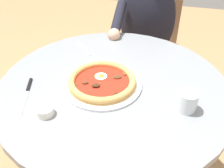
{
  "coord_description": "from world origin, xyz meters",
  "views": [
    {
      "loc": [
        -0.85,
        -0.2,
        1.4
      ],
      "look_at": [
        -0.02,
        0.0,
        0.75
      ],
      "focal_mm": 41.93,
      "sensor_mm": 36.0,
      "label": 1
    }
  ],
  "objects_px": {
    "dining_table": "(113,110)",
    "pizza_on_plate": "(102,82)",
    "diner_person": "(144,49)",
    "fork_utensil": "(83,48)",
    "water_glass": "(187,102)",
    "steak_knife": "(28,90)",
    "ramekin_capers": "(45,111)",
    "cafe_chair_diner": "(149,40)"
  },
  "relations": [
    {
      "from": "dining_table",
      "to": "steak_knife",
      "type": "distance_m",
      "value": 0.39
    },
    {
      "from": "steak_knife",
      "to": "diner_person",
      "type": "xyz_separation_m",
      "value": [
        0.83,
        -0.38,
        -0.22
      ]
    },
    {
      "from": "steak_knife",
      "to": "fork_utensil",
      "type": "bearing_deg",
      "value": -15.91
    },
    {
      "from": "dining_table",
      "to": "pizza_on_plate",
      "type": "bearing_deg",
      "value": 112.15
    },
    {
      "from": "diner_person",
      "to": "steak_knife",
      "type": "bearing_deg",
      "value": 155.56
    },
    {
      "from": "steak_knife",
      "to": "ramekin_capers",
      "type": "height_order",
      "value": "ramekin_capers"
    },
    {
      "from": "pizza_on_plate",
      "to": "diner_person",
      "type": "distance_m",
      "value": 0.77
    },
    {
      "from": "pizza_on_plate",
      "to": "water_glass",
      "type": "xyz_separation_m",
      "value": [
        -0.07,
        -0.34,
        0.02
      ]
    },
    {
      "from": "diner_person",
      "to": "cafe_chair_diner",
      "type": "height_order",
      "value": "diner_person"
    },
    {
      "from": "pizza_on_plate",
      "to": "fork_utensil",
      "type": "xyz_separation_m",
      "value": [
        0.28,
        0.18,
        -0.02
      ]
    },
    {
      "from": "ramekin_capers",
      "to": "steak_knife",
      "type": "bearing_deg",
      "value": 49.59
    },
    {
      "from": "dining_table",
      "to": "steak_knife",
      "type": "bearing_deg",
      "value": 110.6
    },
    {
      "from": "pizza_on_plate",
      "to": "water_glass",
      "type": "height_order",
      "value": "water_glass"
    },
    {
      "from": "steak_knife",
      "to": "ramekin_capers",
      "type": "xyz_separation_m",
      "value": [
        -0.11,
        -0.13,
        0.01
      ]
    },
    {
      "from": "dining_table",
      "to": "steak_knife",
      "type": "xyz_separation_m",
      "value": [
        -0.12,
        0.33,
        0.15
      ]
    },
    {
      "from": "dining_table",
      "to": "fork_utensil",
      "type": "bearing_deg",
      "value": 40.54
    },
    {
      "from": "dining_table",
      "to": "ramekin_capers",
      "type": "relative_size",
      "value": 15.56
    },
    {
      "from": "dining_table",
      "to": "water_glass",
      "type": "xyz_separation_m",
      "value": [
        -0.09,
        -0.3,
        0.19
      ]
    },
    {
      "from": "diner_person",
      "to": "dining_table",
      "type": "bearing_deg",
      "value": 176.16
    },
    {
      "from": "dining_table",
      "to": "pizza_on_plate",
      "type": "xyz_separation_m",
      "value": [
        -0.02,
        0.04,
        0.17
      ]
    },
    {
      "from": "dining_table",
      "to": "steak_knife",
      "type": "relative_size",
      "value": 4.59
    },
    {
      "from": "dining_table",
      "to": "fork_utensil",
      "type": "relative_size",
      "value": 7.75
    },
    {
      "from": "dining_table",
      "to": "fork_utensil",
      "type": "xyz_separation_m",
      "value": [
        0.26,
        0.22,
        0.15
      ]
    },
    {
      "from": "water_glass",
      "to": "pizza_on_plate",
      "type": "bearing_deg",
      "value": 78.82
    },
    {
      "from": "ramekin_capers",
      "to": "fork_utensil",
      "type": "relative_size",
      "value": 0.5
    },
    {
      "from": "steak_knife",
      "to": "cafe_chair_diner",
      "type": "height_order",
      "value": "cafe_chair_diner"
    },
    {
      "from": "ramekin_capers",
      "to": "fork_utensil",
      "type": "distance_m",
      "value": 0.5
    },
    {
      "from": "steak_knife",
      "to": "water_glass",
      "type": "bearing_deg",
      "value": -86.53
    },
    {
      "from": "dining_table",
      "to": "water_glass",
      "type": "bearing_deg",
      "value": -105.98
    },
    {
      "from": "ramekin_capers",
      "to": "dining_table",
      "type": "bearing_deg",
      "value": -40.24
    },
    {
      "from": "dining_table",
      "to": "ramekin_capers",
      "type": "height_order",
      "value": "ramekin_capers"
    },
    {
      "from": "steak_knife",
      "to": "fork_utensil",
      "type": "height_order",
      "value": "steak_knife"
    },
    {
      "from": "steak_knife",
      "to": "ramekin_capers",
      "type": "distance_m",
      "value": 0.17
    },
    {
      "from": "water_glass",
      "to": "cafe_chair_diner",
      "type": "bearing_deg",
      "value": 14.4
    },
    {
      "from": "water_glass",
      "to": "cafe_chair_diner",
      "type": "height_order",
      "value": "cafe_chair_diner"
    },
    {
      "from": "pizza_on_plate",
      "to": "cafe_chair_diner",
      "type": "height_order",
      "value": "cafe_chair_diner"
    },
    {
      "from": "water_glass",
      "to": "diner_person",
      "type": "height_order",
      "value": "diner_person"
    },
    {
      "from": "pizza_on_plate",
      "to": "steak_knife",
      "type": "xyz_separation_m",
      "value": [
        -0.11,
        0.29,
        -0.01
      ]
    },
    {
      "from": "pizza_on_plate",
      "to": "cafe_chair_diner",
      "type": "bearing_deg",
      "value": -6.76
    },
    {
      "from": "water_glass",
      "to": "steak_knife",
      "type": "xyz_separation_m",
      "value": [
        -0.04,
        0.63,
        -0.03
      ]
    },
    {
      "from": "dining_table",
      "to": "pizza_on_plate",
      "type": "height_order",
      "value": "pizza_on_plate"
    },
    {
      "from": "dining_table",
      "to": "pizza_on_plate",
      "type": "relative_size",
      "value": 2.95
    }
  ]
}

